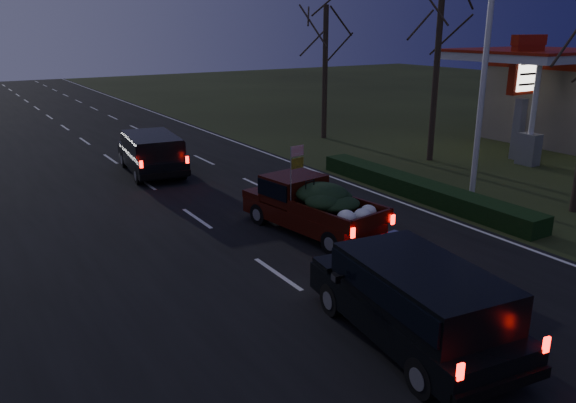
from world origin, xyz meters
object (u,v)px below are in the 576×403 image
lead_suv (152,150)px  rear_suv (417,296)px  pickup_truck (312,203)px  light_pole (487,40)px  gas_price_pylon (525,77)px

lead_suv → rear_suv: (-0.18, -15.48, 0.01)m
pickup_truck → lead_suv: pickup_truck is taller
light_pole → lead_suv: light_pole is taller
gas_price_pylon → rear_suv: (-15.41, -9.14, -2.74)m
light_pole → pickup_truck: 8.40m
pickup_truck → rear_suv: bearing=-115.0°
light_pole → lead_suv: bearing=133.1°
rear_suv → light_pole: bearing=42.0°
pickup_truck → light_pole: bearing=-8.9°
light_pole → rear_suv: 11.70m
lead_suv → rear_suv: bearing=-84.0°
light_pole → gas_price_pylon: 7.36m
rear_suv → pickup_truck: bearing=80.8°
gas_price_pylon → pickup_truck: bearing=-167.8°
gas_price_pylon → light_pole: bearing=-155.3°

